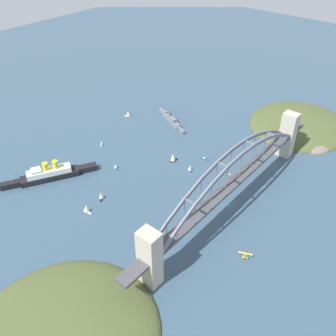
% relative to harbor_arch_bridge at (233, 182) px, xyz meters
% --- Properties ---
extents(ground_plane, '(1400.00, 1400.00, 0.00)m').
position_rel_harbor_arch_bridge_xyz_m(ground_plane, '(-0.00, -0.00, -29.15)').
color(ground_plane, '#385166').
extents(harbor_arch_bridge, '(290.91, 16.12, 64.46)m').
position_rel_harbor_arch_bridge_xyz_m(harbor_arch_bridge, '(0.00, 0.00, 0.00)').
color(harbor_arch_bridge, '#BCB29E').
rests_on(harbor_arch_bridge, ground).
extents(headland_east_shore, '(134.91, 127.13, 23.51)m').
position_rel_harbor_arch_bridge_xyz_m(headland_east_shore, '(189.24, 12.55, -29.15)').
color(headland_east_shore, '#4C562D').
rests_on(headland_east_shore, ground).
extents(ocean_liner, '(92.04, 54.78, 20.80)m').
position_rel_harbor_arch_bridge_xyz_m(ocean_liner, '(-86.48, 169.56, -23.24)').
color(ocean_liner, black).
rests_on(ocean_liner, ground).
extents(naval_cruiser, '(32.14, 65.94, 18.42)m').
position_rel_harbor_arch_bridge_xyz_m(naval_cruiser, '(90.57, 148.99, -25.70)').
color(naval_cruiser, slate).
rests_on(naval_cruiser, ground).
extents(seaplane_taxiing_near_bridge, '(8.15, 11.61, 4.64)m').
position_rel_harbor_arch_bridge_xyz_m(seaplane_taxiing_near_bridge, '(-46.06, -44.16, -27.24)').
color(seaplane_taxiing_near_bridge, '#B7B7B2').
rests_on(seaplane_taxiing_near_bridge, ground).
extents(small_boat_0, '(6.78, 6.09, 8.12)m').
position_rel_harbor_arch_bridge_xyz_m(small_boat_0, '(19.78, 64.17, -25.40)').
color(small_boat_0, '#234C8C').
rests_on(small_boat_0, ground).
extents(small_boat_1, '(10.17, 6.08, 11.95)m').
position_rel_harbor_arch_bridge_xyz_m(small_boat_1, '(22.04, 89.90, -23.67)').
color(small_boat_1, black).
rests_on(small_boat_1, ground).
extents(small_boat_2, '(7.14, 7.33, 2.22)m').
position_rel_harbor_arch_bridge_xyz_m(small_boat_2, '(-7.24, 178.00, -28.33)').
color(small_boat_2, silver).
rests_on(small_boat_2, ground).
extents(small_boat_3, '(3.26, 9.96, 2.22)m').
position_rel_harbor_arch_bridge_xyz_m(small_boat_3, '(47.84, 64.53, -28.34)').
color(small_boat_3, '#234C8C').
rests_on(small_boat_3, ground).
extents(small_boat_4, '(3.64, 8.96, 2.39)m').
position_rel_harbor_arch_bridge_xyz_m(small_boat_4, '(39.94, 25.62, -28.28)').
color(small_boat_4, brown).
rests_on(small_boat_4, ground).
extents(small_boat_5, '(6.41, 8.55, 9.52)m').
position_rel_harbor_arch_bridge_xyz_m(small_boat_5, '(64.45, 203.68, -24.76)').
color(small_boat_5, silver).
rests_on(small_boat_5, ground).
extents(small_boat_6, '(6.39, 8.16, 2.40)m').
position_rel_harbor_arch_bridge_xyz_m(small_boat_6, '(-79.15, 25.90, -28.29)').
color(small_boat_6, black).
rests_on(small_boat_6, ground).
extents(small_boat_7, '(4.45, 6.36, 6.90)m').
position_rel_harbor_arch_bridge_xyz_m(small_boat_7, '(-29.60, 129.28, -25.90)').
color(small_boat_7, '#234C8C').
rests_on(small_boat_7, ground).
extents(small_boat_8, '(5.70, 9.72, 9.94)m').
position_rel_harbor_arch_bridge_xyz_m(small_boat_8, '(-95.87, 99.60, -24.51)').
color(small_boat_8, silver).
rests_on(small_boat_8, ground).
extents(small_boat_9, '(7.74, 7.14, 9.31)m').
position_rel_harbor_arch_bridge_xyz_m(small_boat_9, '(-73.71, 103.65, -24.86)').
color(small_boat_9, black).
rests_on(small_boat_9, ground).
extents(channel_marker_buoy, '(2.20, 2.20, 2.75)m').
position_rel_harbor_arch_bridge_xyz_m(channel_marker_buoy, '(42.53, 48.90, -28.03)').
color(channel_marker_buoy, red).
rests_on(channel_marker_buoy, ground).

